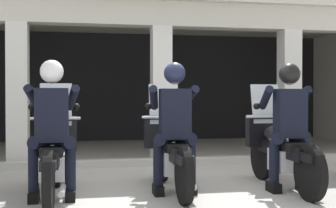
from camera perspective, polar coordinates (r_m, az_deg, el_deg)
The scene contains 9 objects.
ground_plane at distance 8.80m, azimuth -3.52°, elevation -6.75°, with size 80.00×80.00×0.00m, color #A8A59E.
station_building at distance 10.64m, azimuth -3.09°, elevation 5.20°, with size 11.07×4.81×3.04m.
kerb_strip at distance 7.81m, azimuth -0.25°, elevation -7.28°, with size 10.57×0.24×0.12m, color #B7B5AD.
motorcycle_left at distance 5.55m, azimuth -14.16°, elevation -6.07°, with size 0.62×2.04×1.35m.
police_officer_left at distance 5.24m, azimuth -14.38°, elevation -1.69°, with size 0.63×0.61×1.58m.
motorcycle_center at distance 5.75m, azimuth 0.26°, elevation -5.81°, with size 0.62×2.04×1.35m.
police_officer_center at distance 5.44m, azimuth 0.81°, elevation -1.56°, with size 0.63×0.61×1.58m.
motorcycle_right at distance 6.08m, azimuth 13.80°, elevation -5.47°, with size 0.62×2.04×1.35m.
police_officer_right at distance 5.79m, azimuth 14.96°, elevation -1.45°, with size 0.63×0.61×1.58m.
Camera 1 is at (-1.08, -5.66, 1.17)m, focal length 48.47 mm.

